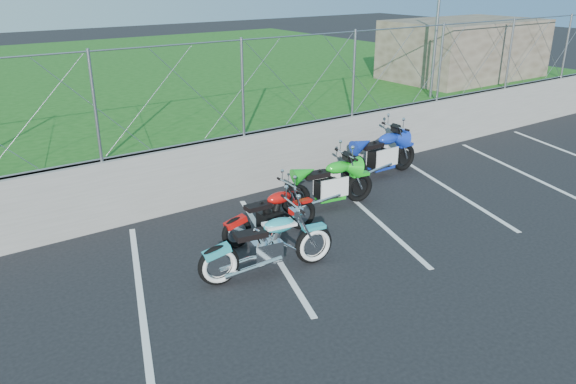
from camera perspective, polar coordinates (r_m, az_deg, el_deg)
ground at (r=9.13m, az=1.78°, el=-8.05°), size 90.00×90.00×0.00m
retaining_wall at (r=11.60m, az=-8.63°, el=1.82°), size 30.00×0.22×1.30m
grass_field at (r=20.76m, az=-21.51°, el=9.27°), size 30.00×20.00×1.30m
stone_building at (r=19.49m, az=17.45°, el=13.70°), size 5.00×3.00×1.80m
chain_link_fence at (r=11.16m, az=-9.10°, el=9.83°), size 28.00×0.03×2.00m
sign_pole at (r=15.87m, az=14.74°, el=14.61°), size 0.08×0.08×3.00m
parking_lines at (r=10.49m, az=3.74°, el=-3.96°), size 18.29×4.31×0.01m
cruiser_turquoise at (r=8.88m, az=-1.90°, el=-5.61°), size 2.28×0.72×1.14m
naked_orange at (r=10.05m, az=-1.65°, el=-2.49°), size 1.97×0.67×0.98m
sportbike_green at (r=11.35m, az=4.26°, el=0.63°), size 2.12×0.75×1.10m
sportbike_blue at (r=13.28m, az=9.47°, el=3.63°), size 2.25×0.80×1.17m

